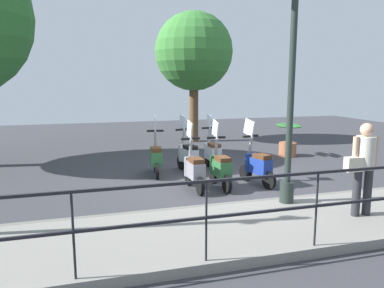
{
  "coord_description": "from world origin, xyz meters",
  "views": [
    {
      "loc": [
        -8.45,
        3.03,
        2.43
      ],
      "look_at": [
        0.2,
        0.5,
        0.9
      ],
      "focal_mm": 35.0,
      "sensor_mm": 36.0,
      "label": 1
    }
  ],
  "objects_px": {
    "pedestrian_with_bag": "(364,162)",
    "scooter_near_2": "(194,169)",
    "scooter_near_1": "(220,167)",
    "tree_distant": "(194,52)",
    "potted_palm": "(288,143)",
    "lamp_post_near": "(291,101)",
    "scooter_far_1": "(188,155)",
    "scooter_far_2": "(156,157)",
    "scooter_far_0": "(212,153)",
    "scooter_near_0": "(257,165)"
  },
  "relations": [
    {
      "from": "pedestrian_with_bag",
      "to": "scooter_near_2",
      "type": "height_order",
      "value": "pedestrian_with_bag"
    },
    {
      "from": "pedestrian_with_bag",
      "to": "scooter_near_1",
      "type": "xyz_separation_m",
      "value": [
        2.7,
        1.54,
        -0.6
      ]
    },
    {
      "from": "tree_distant",
      "to": "potted_palm",
      "type": "xyz_separation_m",
      "value": [
        -3.73,
        -2.08,
        -3.09
      ]
    },
    {
      "from": "lamp_post_near",
      "to": "scooter_near_1",
      "type": "bearing_deg",
      "value": 22.12
    },
    {
      "from": "pedestrian_with_bag",
      "to": "scooter_far_1",
      "type": "distance_m",
      "value": 4.74
    },
    {
      "from": "scooter_near_2",
      "to": "scooter_far_2",
      "type": "bearing_deg",
      "value": 18.34
    },
    {
      "from": "scooter_far_1",
      "to": "pedestrian_with_bag",
      "type": "bearing_deg",
      "value": -166.87
    },
    {
      "from": "tree_distant",
      "to": "scooter_near_2",
      "type": "distance_m",
      "value": 7.5
    },
    {
      "from": "lamp_post_near",
      "to": "scooter_far_1",
      "type": "height_order",
      "value": "lamp_post_near"
    },
    {
      "from": "lamp_post_near",
      "to": "tree_distant",
      "type": "distance_m",
      "value": 8.45
    },
    {
      "from": "lamp_post_near",
      "to": "scooter_near_1",
      "type": "distance_m",
      "value": 2.44
    },
    {
      "from": "potted_palm",
      "to": "scooter_near_2",
      "type": "distance_m",
      "value": 4.92
    },
    {
      "from": "tree_distant",
      "to": "scooter_far_1",
      "type": "relative_size",
      "value": 3.3
    },
    {
      "from": "potted_palm",
      "to": "scooter_near_2",
      "type": "xyz_separation_m",
      "value": [
        -2.83,
        4.02,
        0.04
      ]
    },
    {
      "from": "scooter_near_1",
      "to": "scooter_far_0",
      "type": "xyz_separation_m",
      "value": [
        1.74,
        -0.43,
        0.0
      ]
    },
    {
      "from": "scooter_near_0",
      "to": "scooter_near_2",
      "type": "distance_m",
      "value": 1.54
    },
    {
      "from": "scooter_near_0",
      "to": "scooter_far_1",
      "type": "height_order",
      "value": "same"
    },
    {
      "from": "potted_palm",
      "to": "pedestrian_with_bag",
      "type": "bearing_deg",
      "value": 161.38
    },
    {
      "from": "scooter_far_1",
      "to": "potted_palm",
      "type": "bearing_deg",
      "value": -81.81
    },
    {
      "from": "lamp_post_near",
      "to": "scooter_near_2",
      "type": "xyz_separation_m",
      "value": [
        1.73,
        1.31,
        -1.58
      ]
    },
    {
      "from": "tree_distant",
      "to": "scooter_far_2",
      "type": "xyz_separation_m",
      "value": [
        -5.02,
        2.51,
        -3.05
      ]
    },
    {
      "from": "pedestrian_with_bag",
      "to": "scooter_near_0",
      "type": "distance_m",
      "value": 2.83
    },
    {
      "from": "pedestrian_with_bag",
      "to": "potted_palm",
      "type": "distance_m",
      "value": 5.89
    },
    {
      "from": "tree_distant",
      "to": "scooter_far_2",
      "type": "relative_size",
      "value": 3.3
    },
    {
      "from": "scooter_near_1",
      "to": "scooter_far_0",
      "type": "height_order",
      "value": "same"
    },
    {
      "from": "pedestrian_with_bag",
      "to": "scooter_near_1",
      "type": "bearing_deg",
      "value": 30.29
    },
    {
      "from": "scooter_near_0",
      "to": "scooter_far_1",
      "type": "relative_size",
      "value": 1.0
    },
    {
      "from": "pedestrian_with_bag",
      "to": "scooter_far_0",
      "type": "relative_size",
      "value": 1.03
    },
    {
      "from": "lamp_post_near",
      "to": "scooter_far_0",
      "type": "height_order",
      "value": "lamp_post_near"
    },
    {
      "from": "lamp_post_near",
      "to": "scooter_near_0",
      "type": "relative_size",
      "value": 2.81
    },
    {
      "from": "lamp_post_near",
      "to": "scooter_far_1",
      "type": "bearing_deg",
      "value": 16.82
    },
    {
      "from": "tree_distant",
      "to": "scooter_near_2",
      "type": "xyz_separation_m",
      "value": [
        -6.57,
        1.94,
        -3.05
      ]
    },
    {
      "from": "pedestrian_with_bag",
      "to": "scooter_far_2",
      "type": "relative_size",
      "value": 1.03
    },
    {
      "from": "scooter_far_1",
      "to": "tree_distant",
      "type": "bearing_deg",
      "value": -28.37
    },
    {
      "from": "scooter_near_0",
      "to": "scooter_near_1",
      "type": "xyz_separation_m",
      "value": [
        -0.0,
        0.93,
        0.0
      ]
    },
    {
      "from": "scooter_far_2",
      "to": "potted_palm",
      "type": "bearing_deg",
      "value": -66.11
    },
    {
      "from": "tree_distant",
      "to": "scooter_near_1",
      "type": "xyz_separation_m",
      "value": [
        -6.58,
        1.33,
        -3.05
      ]
    },
    {
      "from": "scooter_near_2",
      "to": "scooter_far_0",
      "type": "bearing_deg",
      "value": -32.74
    },
    {
      "from": "scooter_far_2",
      "to": "scooter_near_1",
      "type": "bearing_deg",
      "value": -134.67
    },
    {
      "from": "lamp_post_near",
      "to": "tree_distant",
      "type": "relative_size",
      "value": 0.85
    },
    {
      "from": "potted_palm",
      "to": "scooter_near_0",
      "type": "xyz_separation_m",
      "value": [
        -2.84,
        2.48,
        0.04
      ]
    },
    {
      "from": "potted_palm",
      "to": "scooter_near_2",
      "type": "bearing_deg",
      "value": 125.16
    },
    {
      "from": "pedestrian_with_bag",
      "to": "scooter_far_2",
      "type": "distance_m",
      "value": 5.09
    },
    {
      "from": "lamp_post_near",
      "to": "potted_palm",
      "type": "xyz_separation_m",
      "value": [
        4.57,
        -2.71,
        -1.62
      ]
    },
    {
      "from": "tree_distant",
      "to": "scooter_near_1",
      "type": "bearing_deg",
      "value": 168.57
    },
    {
      "from": "scooter_near_1",
      "to": "scooter_far_2",
      "type": "distance_m",
      "value": 1.95
    },
    {
      "from": "lamp_post_near",
      "to": "scooter_far_1",
      "type": "relative_size",
      "value": 2.81
    },
    {
      "from": "scooter_near_0",
      "to": "scooter_far_2",
      "type": "height_order",
      "value": "same"
    },
    {
      "from": "potted_palm",
      "to": "scooter_near_1",
      "type": "bearing_deg",
      "value": 129.85
    },
    {
      "from": "potted_palm",
      "to": "scooter_far_0",
      "type": "relative_size",
      "value": 0.69
    }
  ]
}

